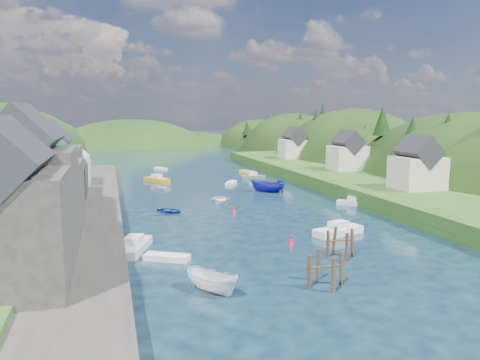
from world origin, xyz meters
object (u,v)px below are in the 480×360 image
object	(u,v)px
channel_buoy_far	(234,210)
piling_cluster_far	(340,246)
piling_cluster_near	(325,273)
channel_buoy_near	(291,241)

from	to	relation	value
channel_buoy_far	piling_cluster_far	bearing A→B (deg)	-78.08
piling_cluster_far	channel_buoy_far	world-z (taller)	piling_cluster_far
piling_cluster_far	channel_buoy_far	bearing A→B (deg)	101.92
piling_cluster_near	channel_buoy_far	size ratio (longest dim) A/B	3.10
piling_cluster_near	piling_cluster_far	distance (m)	8.38
piling_cluster_near	channel_buoy_near	xyz separation A→B (m)	(1.87, 12.17, -0.65)
piling_cluster_far	channel_buoy_near	size ratio (longest dim) A/B	3.08
piling_cluster_far	piling_cluster_near	bearing A→B (deg)	-125.65
piling_cluster_near	channel_buoy_far	distance (m)	29.56
piling_cluster_near	piling_cluster_far	xyz separation A→B (m)	(4.89, 6.81, 0.00)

